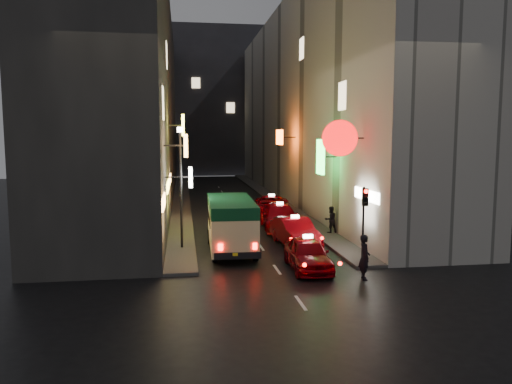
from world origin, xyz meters
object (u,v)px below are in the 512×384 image
taxi_near (308,251)px  lamp_post (181,179)px  minibus (231,219)px  traffic_light (364,208)px  pedestrian_crossing (365,254)px

taxi_near → lamp_post: size_ratio=0.84×
minibus → traffic_light: 6.90m
pedestrian_crossing → lamp_post: (-7.50, 6.51, 2.65)m
taxi_near → minibus: bearing=128.1°
pedestrian_crossing → lamp_post: 10.28m
taxi_near → pedestrian_crossing: 2.69m
minibus → pedestrian_crossing: bearing=-49.0°
taxi_near → pedestrian_crossing: bearing=-43.6°
minibus → lamp_post: size_ratio=1.02×
minibus → taxi_near: bearing=-51.9°
taxi_near → traffic_light: bearing=2.8°
minibus → lamp_post: 3.30m
minibus → lamp_post: bearing=163.0°
minibus → taxi_near: size_ratio=1.22×
pedestrian_crossing → lamp_post: bearing=55.0°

